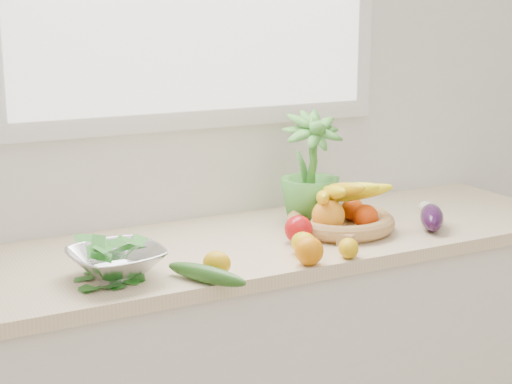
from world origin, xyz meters
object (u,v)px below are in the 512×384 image
apple (299,229)px  cucumber (206,274)px  eggplant (432,217)px  fruit_basket (340,215)px  colander_with_spinach (116,255)px  potted_herb (310,168)px

apple → cucumber: bearing=-154.0°
apple → eggplant: size_ratio=0.44×
cucumber → fruit_basket: size_ratio=0.64×
fruit_basket → colander_with_spinach: fruit_basket is taller
fruit_basket → potted_herb: bearing=106.2°
fruit_basket → apple: bearing=-163.5°
cucumber → potted_herb: potted_herb is taller
eggplant → colander_with_spinach: colander_with_spinach is taller
potted_herb → fruit_basket: potted_herb is taller
eggplant → potted_herb: bearing=141.5°
eggplant → fruit_basket: fruit_basket is taller
potted_herb → fruit_basket: 0.18m
apple → colander_with_spinach: colander_with_spinach is taller
colander_with_spinach → apple: bearing=4.7°
cucumber → potted_herb: size_ratio=0.70×
eggplant → colander_with_spinach: bearing=179.0°
apple → fruit_basket: bearing=16.5°
eggplant → fruit_basket: (-0.27, 0.12, 0.01)m
cucumber → fruit_basket: bearing=23.1°
potted_herb → fruit_basket: size_ratio=0.92×
potted_herb → fruit_basket: (0.04, -0.12, -0.13)m
eggplant → cucumber: bearing=-171.7°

